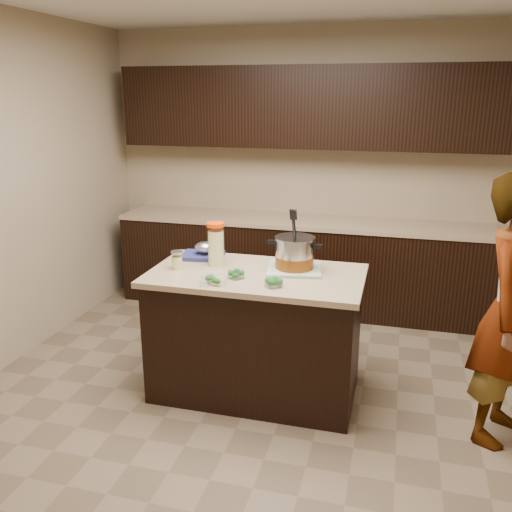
% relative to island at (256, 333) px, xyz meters
% --- Properties ---
extents(ground_plane, '(4.00, 4.00, 0.00)m').
position_rel_island_xyz_m(ground_plane, '(0.00, 0.00, -0.45)').
color(ground_plane, brown).
rests_on(ground_plane, ground).
extents(room_shell, '(4.04, 4.04, 2.72)m').
position_rel_island_xyz_m(room_shell, '(0.00, 0.00, 1.26)').
color(room_shell, tan).
rests_on(room_shell, ground).
extents(back_cabinets, '(3.60, 0.63, 2.33)m').
position_rel_island_xyz_m(back_cabinets, '(0.00, 1.74, 0.49)').
color(back_cabinets, black).
rests_on(back_cabinets, ground).
extents(island, '(1.46, 0.81, 0.90)m').
position_rel_island_xyz_m(island, '(0.00, 0.00, 0.00)').
color(island, black).
rests_on(island, ground).
extents(dish_towel, '(0.42, 0.42, 0.02)m').
position_rel_island_xyz_m(dish_towel, '(0.24, 0.12, 0.46)').
color(dish_towel, '#5B8865').
rests_on(dish_towel, island).
extents(stock_pot, '(0.39, 0.30, 0.40)m').
position_rel_island_xyz_m(stock_pot, '(0.24, 0.12, 0.56)').
color(stock_pot, '#B7B7BC').
rests_on(stock_pot, dish_towel).
extents(lemonade_pitcher, '(0.15, 0.15, 0.30)m').
position_rel_island_xyz_m(lemonade_pitcher, '(-0.32, 0.09, 0.59)').
color(lemonade_pitcher, '#E0DC89').
rests_on(lemonade_pitcher, island).
extents(mason_jar, '(0.10, 0.10, 0.13)m').
position_rel_island_xyz_m(mason_jar, '(-0.56, -0.05, 0.51)').
color(mason_jar, '#E0DC89').
rests_on(mason_jar, island).
extents(broccoli_tub_left, '(0.12, 0.12, 0.05)m').
position_rel_island_xyz_m(broccoli_tub_left, '(-0.10, -0.14, 0.47)').
color(broccoli_tub_left, silver).
rests_on(broccoli_tub_left, island).
extents(broccoli_tub_right, '(0.15, 0.15, 0.06)m').
position_rel_island_xyz_m(broccoli_tub_right, '(0.18, -0.23, 0.47)').
color(broccoli_tub_right, silver).
rests_on(broccoli_tub_right, island).
extents(broccoli_tub_rect, '(0.18, 0.15, 0.06)m').
position_rel_island_xyz_m(broccoli_tub_rect, '(-0.20, -0.29, 0.47)').
color(broccoli_tub_rect, silver).
rests_on(broccoli_tub_rect, island).
extents(blue_tray, '(0.33, 0.28, 0.11)m').
position_rel_island_xyz_m(blue_tray, '(-0.47, 0.24, 0.49)').
color(blue_tray, navy).
rests_on(blue_tray, island).
extents(person, '(0.61, 0.71, 1.65)m').
position_rel_island_xyz_m(person, '(1.60, -0.10, 0.37)').
color(person, gray).
rests_on(person, ground).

